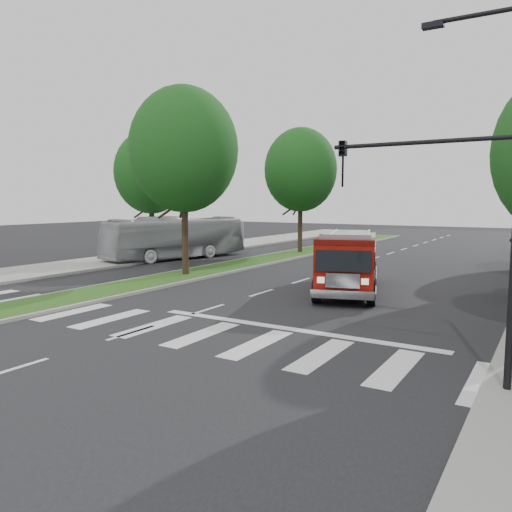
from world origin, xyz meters
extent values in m
plane|color=black|center=(0.00, 0.00, 0.00)|extent=(140.00, 140.00, 0.00)
cube|color=gray|center=(-14.50, 10.00, 0.07)|extent=(5.00, 80.00, 0.15)
cube|color=gray|center=(-6.00, 18.00, 0.07)|extent=(3.00, 50.00, 0.14)
cube|color=#1F4413|center=(-6.00, 18.00, 0.14)|extent=(2.60, 49.50, 0.02)
cylinder|color=black|center=(-6.00, 6.00, 2.31)|extent=(0.36, 0.36, 4.62)
ellipsoid|color=#103C13|center=(-6.00, 6.00, 6.83)|extent=(5.80, 5.80, 6.67)
cylinder|color=black|center=(-6.00, 20.00, 2.20)|extent=(0.36, 0.36, 4.40)
ellipsoid|color=#103C13|center=(-6.00, 20.00, 6.50)|extent=(5.60, 5.60, 6.44)
cylinder|color=black|center=(-14.00, 12.00, 2.09)|extent=(0.36, 0.36, 4.18)
ellipsoid|color=#103C13|center=(-14.00, 12.00, 6.17)|extent=(5.20, 5.20, 5.98)
cylinder|color=black|center=(9.60, -3.50, 7.90)|extent=(1.80, 0.10, 0.10)
cube|color=black|center=(8.70, -3.50, 7.85)|extent=(0.45, 0.20, 0.12)
cylinder|color=black|center=(8.50, -3.50, 5.40)|extent=(4.00, 0.10, 0.10)
imported|color=black|center=(6.70, -3.50, 5.00)|extent=(0.18, 0.22, 1.10)
cube|color=#550904|center=(3.10, 6.58, 0.46)|extent=(4.58, 8.15, 0.23)
cube|color=maroon|center=(2.87, 7.29, 1.44)|extent=(4.02, 6.38, 1.86)
cube|color=maroon|center=(3.97, 3.83, 1.44)|extent=(2.72, 2.30, 1.95)
cube|color=#B2B2B7|center=(2.87, 7.29, 2.42)|extent=(4.02, 6.38, 0.11)
cylinder|color=#B2B2B7|center=(2.08, 7.03, 2.60)|extent=(1.78, 5.34, 0.09)
cylinder|color=#B2B2B7|center=(3.67, 7.54, 2.60)|extent=(1.78, 5.34, 0.09)
cube|color=silver|center=(4.30, 2.81, 0.56)|extent=(2.40, 1.04, 0.33)
cube|color=#8C99A5|center=(3.97, 3.83, 2.70)|extent=(2.05, 0.93, 0.17)
cylinder|color=black|center=(3.04, 3.24, 0.51)|extent=(0.62, 1.07, 1.02)
cylinder|color=black|center=(5.08, 3.89, 0.51)|extent=(0.62, 1.07, 1.02)
cylinder|color=black|center=(1.86, 6.96, 0.51)|extent=(0.62, 1.07, 1.02)
cylinder|color=black|center=(3.89, 7.61, 0.51)|extent=(0.62, 1.07, 1.02)
cylinder|color=black|center=(1.18, 9.09, 0.51)|extent=(0.62, 1.07, 1.02)
cylinder|color=black|center=(3.22, 9.74, 0.51)|extent=(0.62, 1.07, 1.02)
imported|color=#AAABAF|center=(-12.00, 12.32, 1.51)|extent=(5.33, 11.13, 3.02)
camera|label=1|loc=(11.24, -14.98, 4.11)|focal=35.00mm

